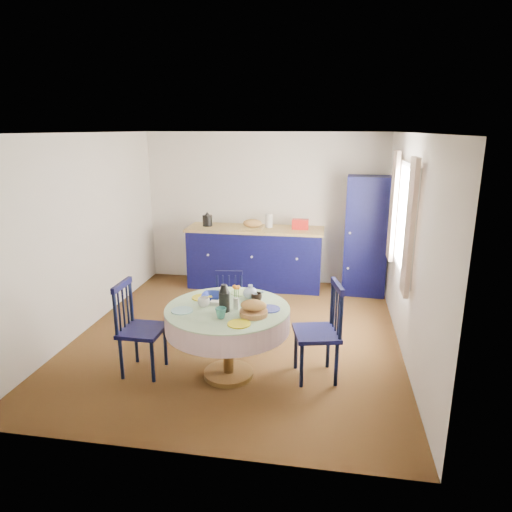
{
  "coord_description": "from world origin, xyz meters",
  "views": [
    {
      "loc": [
        1.1,
        -5.24,
        2.55
      ],
      "look_at": [
        0.2,
        0.2,
        1.0
      ],
      "focal_mm": 32.0,
      "sensor_mm": 36.0,
      "label": 1
    }
  ],
  "objects_px": {
    "chair_left": "(138,328)",
    "mug_b": "(221,313)",
    "chair_far": "(228,305)",
    "mug_c": "(257,297)",
    "pantry_cabinet": "(366,236)",
    "dining_table": "(228,319)",
    "cobalt_bowl": "(213,296)",
    "mug_d": "(223,292)",
    "mug_a": "(204,302)",
    "kitchen_counter": "(255,257)",
    "chair_right": "(321,331)"
  },
  "relations": [
    {
      "from": "kitchen_counter",
      "to": "dining_table",
      "type": "height_order",
      "value": "kitchen_counter"
    },
    {
      "from": "dining_table",
      "to": "mug_b",
      "type": "height_order",
      "value": "dining_table"
    },
    {
      "from": "kitchen_counter",
      "to": "dining_table",
      "type": "xyz_separation_m",
      "value": [
        0.21,
        -2.9,
        0.15
      ]
    },
    {
      "from": "kitchen_counter",
      "to": "pantry_cabinet",
      "type": "xyz_separation_m",
      "value": [
        1.76,
        -0.05,
        0.42
      ]
    },
    {
      "from": "dining_table",
      "to": "chair_left",
      "type": "bearing_deg",
      "value": -176.16
    },
    {
      "from": "chair_left",
      "to": "dining_table",
      "type": "bearing_deg",
      "value": -85.58
    },
    {
      "from": "mug_c",
      "to": "cobalt_bowl",
      "type": "xyz_separation_m",
      "value": [
        -0.48,
        -0.01,
        -0.02
      ]
    },
    {
      "from": "mug_b",
      "to": "mug_d",
      "type": "bearing_deg",
      "value": 100.88
    },
    {
      "from": "chair_right",
      "to": "cobalt_bowl",
      "type": "bearing_deg",
      "value": -107.43
    },
    {
      "from": "mug_d",
      "to": "mug_a",
      "type": "bearing_deg",
      "value": -112.73
    },
    {
      "from": "pantry_cabinet",
      "to": "cobalt_bowl",
      "type": "xyz_separation_m",
      "value": [
        -1.77,
        -2.62,
        -0.13
      ]
    },
    {
      "from": "chair_left",
      "to": "mug_b",
      "type": "xyz_separation_m",
      "value": [
        0.95,
        -0.2,
        0.32
      ]
    },
    {
      "from": "chair_left",
      "to": "mug_a",
      "type": "distance_m",
      "value": 0.78
    },
    {
      "from": "chair_far",
      "to": "mug_d",
      "type": "bearing_deg",
      "value": -88.93
    },
    {
      "from": "chair_right",
      "to": "mug_b",
      "type": "xyz_separation_m",
      "value": [
        -0.96,
        -0.41,
        0.3
      ]
    },
    {
      "from": "chair_far",
      "to": "mug_c",
      "type": "distance_m",
      "value": 0.93
    },
    {
      "from": "mug_a",
      "to": "mug_c",
      "type": "height_order",
      "value": "mug_a"
    },
    {
      "from": "kitchen_counter",
      "to": "chair_right",
      "type": "height_order",
      "value": "kitchen_counter"
    },
    {
      "from": "chair_far",
      "to": "mug_c",
      "type": "bearing_deg",
      "value": -63.39
    },
    {
      "from": "chair_left",
      "to": "chair_right",
      "type": "relative_size",
      "value": 0.97
    },
    {
      "from": "kitchen_counter",
      "to": "mug_b",
      "type": "height_order",
      "value": "kitchen_counter"
    },
    {
      "from": "kitchen_counter",
      "to": "mug_c",
      "type": "xyz_separation_m",
      "value": [
        0.47,
        -2.67,
        0.31
      ]
    },
    {
      "from": "pantry_cabinet",
      "to": "chair_left",
      "type": "xyz_separation_m",
      "value": [
        -2.52,
        -2.91,
        -0.42
      ]
    },
    {
      "from": "pantry_cabinet",
      "to": "mug_c",
      "type": "relative_size",
      "value": 16.1
    },
    {
      "from": "pantry_cabinet",
      "to": "chair_far",
      "type": "relative_size",
      "value": 2.23
    },
    {
      "from": "dining_table",
      "to": "mug_c",
      "type": "height_order",
      "value": "dining_table"
    },
    {
      "from": "mug_b",
      "to": "kitchen_counter",
      "type": "bearing_deg",
      "value": 93.55
    },
    {
      "from": "mug_a",
      "to": "cobalt_bowl",
      "type": "distance_m",
      "value": 0.24
    },
    {
      "from": "mug_c",
      "to": "mug_d",
      "type": "relative_size",
      "value": 1.07
    },
    {
      "from": "chair_right",
      "to": "mug_a",
      "type": "relative_size",
      "value": 8.48
    },
    {
      "from": "kitchen_counter",
      "to": "mug_b",
      "type": "xyz_separation_m",
      "value": [
        0.2,
        -3.16,
        0.32
      ]
    },
    {
      "from": "chair_right",
      "to": "mug_c",
      "type": "xyz_separation_m",
      "value": [
        -0.69,
        0.09,
        0.29
      ]
    },
    {
      "from": "pantry_cabinet",
      "to": "mug_a",
      "type": "xyz_separation_m",
      "value": [
        -1.81,
        -2.86,
        -0.11
      ]
    },
    {
      "from": "dining_table",
      "to": "chair_far",
      "type": "distance_m",
      "value": 0.98
    },
    {
      "from": "chair_far",
      "to": "cobalt_bowl",
      "type": "bearing_deg",
      "value": -97.84
    },
    {
      "from": "chair_left",
      "to": "chair_right",
      "type": "height_order",
      "value": "chair_right"
    },
    {
      "from": "pantry_cabinet",
      "to": "mug_d",
      "type": "xyz_separation_m",
      "value": [
        -1.67,
        -2.54,
        -0.1
      ]
    },
    {
      "from": "pantry_cabinet",
      "to": "mug_d",
      "type": "height_order",
      "value": "pantry_cabinet"
    },
    {
      "from": "chair_left",
      "to": "cobalt_bowl",
      "type": "bearing_deg",
      "value": -68.23
    },
    {
      "from": "chair_left",
      "to": "mug_d",
      "type": "distance_m",
      "value": 0.97
    },
    {
      "from": "pantry_cabinet",
      "to": "dining_table",
      "type": "distance_m",
      "value": 3.26
    },
    {
      "from": "kitchen_counter",
      "to": "chair_left",
      "type": "xyz_separation_m",
      "value": [
        -0.76,
        -2.96,
        0.0
      ]
    },
    {
      "from": "chair_far",
      "to": "mug_b",
      "type": "xyz_separation_m",
      "value": [
        0.2,
        -1.19,
        0.4
      ]
    },
    {
      "from": "kitchen_counter",
      "to": "mug_c",
      "type": "distance_m",
      "value": 2.73
    },
    {
      "from": "mug_d",
      "to": "cobalt_bowl",
      "type": "height_order",
      "value": "mug_d"
    },
    {
      "from": "mug_b",
      "to": "cobalt_bowl",
      "type": "height_order",
      "value": "mug_b"
    },
    {
      "from": "mug_c",
      "to": "mug_a",
      "type": "bearing_deg",
      "value": -154.75
    },
    {
      "from": "chair_left",
      "to": "mug_c",
      "type": "height_order",
      "value": "chair_left"
    },
    {
      "from": "dining_table",
      "to": "mug_b",
      "type": "xyz_separation_m",
      "value": [
        -0.01,
        -0.26,
        0.17
      ]
    },
    {
      "from": "dining_table",
      "to": "mug_c",
      "type": "xyz_separation_m",
      "value": [
        0.26,
        0.23,
        0.17
      ]
    }
  ]
}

